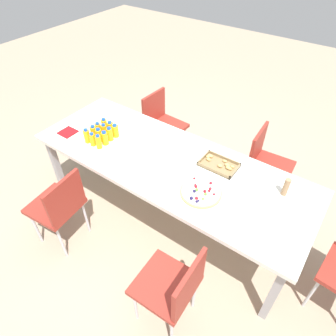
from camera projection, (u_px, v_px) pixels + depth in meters
The scene contains 23 objects.
ground_plane at pixel (168, 215), 3.12m from camera, with size 12.00×12.00×0.00m, color tan.
party_table at pixel (169, 166), 2.65m from camera, with size 2.55×0.92×0.76m.
chair_far_left at pixel (162, 121), 3.53m from camera, with size 0.42×0.42×0.83m.
chair_far_right at pixel (266, 161), 3.00m from camera, with size 0.42×0.42×0.83m.
chair_near_left at pixel (59, 205), 2.57m from camera, with size 0.44×0.44×0.83m.
chair_near_right at pixel (173, 286), 2.03m from camera, with size 0.42×0.42×0.83m.
juice_bottle_0 at pixel (87, 136), 2.77m from camera, with size 0.05×0.05×0.14m.
juice_bottle_1 at pixel (93, 139), 2.74m from camera, with size 0.05×0.05×0.13m.
juice_bottle_2 at pixel (99, 142), 2.70m from camera, with size 0.05×0.05×0.14m.
juice_bottle_3 at pixel (94, 132), 2.82m from camera, with size 0.06×0.06×0.14m.
juice_bottle_4 at pixel (99, 135), 2.78m from camera, with size 0.06×0.06×0.14m.
juice_bottle_5 at pixel (105, 138), 2.75m from camera, with size 0.06×0.06×0.14m.
juice_bottle_6 at pixel (98, 129), 2.86m from camera, with size 0.05×0.05×0.13m.
juice_bottle_7 at pixel (104, 131), 2.83m from camera, with size 0.05×0.05×0.14m.
juice_bottle_8 at pixel (110, 134), 2.80m from camera, with size 0.06×0.06×0.14m.
juice_bottle_9 at pixel (104, 125), 2.91m from camera, with size 0.06×0.06×0.14m.
juice_bottle_10 at pixel (110, 128), 2.88m from camera, with size 0.06×0.06×0.13m.
juice_bottle_11 at pixel (116, 131), 2.84m from camera, with size 0.06×0.06×0.13m.
fruit_pizza at pixel (201, 192), 2.31m from camera, with size 0.33×0.33×0.05m.
snack_tray at pixel (219, 164), 2.56m from camera, with size 0.32×0.21×0.04m.
plate_stack at pixel (159, 156), 2.63m from camera, with size 0.22×0.22×0.03m.
napkin_stack at pixel (68, 132), 2.92m from camera, with size 0.15×0.15×0.01m, color red.
cardboard_tube at pixel (286, 187), 2.26m from camera, with size 0.04×0.04×0.16m, color #9E7A56.
Camera 1 is at (1.15, -1.61, 2.46)m, focal length 31.85 mm.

